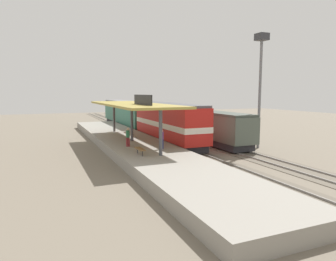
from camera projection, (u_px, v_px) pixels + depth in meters
The scene contains 12 objects.
ground_plane at pixel (190, 145), 33.80m from camera, with size 120.00×120.00×0.00m, color #706656.
track_near at pixel (173, 146), 33.03m from camera, with size 3.20×110.00×0.16m.
track_far at pixel (210, 143), 34.80m from camera, with size 3.20×110.00×0.16m.
platform at pixel (132, 145), 31.21m from camera, with size 6.00×44.00×0.90m, color gray.
station_canopy at pixel (132, 105), 30.61m from camera, with size 5.20×18.00×4.70m.
platform_bench at pixel (140, 149), 24.09m from camera, with size 0.44×1.70×0.50m.
locomotive at pixel (168, 123), 33.99m from camera, with size 2.93×14.43×4.44m.
passenger_carriage_single at pixel (126, 114), 50.46m from camera, with size 2.90×20.00×4.24m.
freight_car at pixel (214, 127), 33.82m from camera, with size 2.80×12.00×3.54m.
light_mast at pixel (261, 67), 30.99m from camera, with size 1.10×1.10×11.70m.
person_waiting at pixel (162, 138), 26.55m from camera, with size 0.34×0.34×1.71m.
person_walking at pixel (128, 136), 27.64m from camera, with size 0.34×0.34×1.71m.
Camera 1 is at (-13.16, -29.79, 5.81)m, focal length 32.58 mm.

